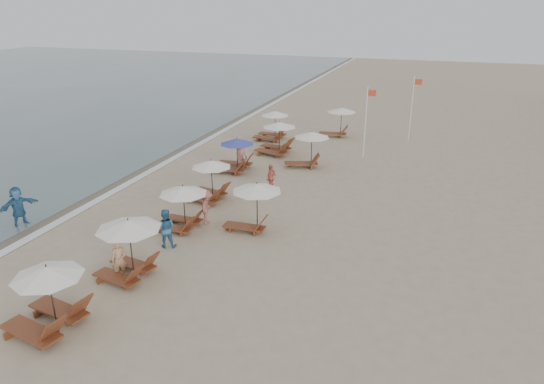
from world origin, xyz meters
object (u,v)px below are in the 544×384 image
(lounger_station_4, at_px, (233,156))
(lounger_station_6, at_px, (271,127))
(lounger_station_2, at_px, (180,206))
(beachgoer_near, at_px, (119,260))
(beachgoer_far_a, at_px, (271,178))
(lounger_station_3, at_px, (208,181))
(lounger_station_5, at_px, (275,139))
(beachgoer_mid_b, at_px, (207,207))
(inland_station_0, at_px, (252,202))
(inland_station_1, at_px, (307,147))
(lounger_station_0, at_px, (45,301))
(beachgoer_mid_a, at_px, (166,228))
(flag_pole_near, at_px, (366,119))
(beachgoer_far_b, at_px, (241,154))
(lounger_station_1, at_px, (126,247))
(waterline_walker, at_px, (18,206))
(inland_station_2, at_px, (337,120))

(lounger_station_4, relative_size, lounger_station_6, 1.03)
(lounger_station_2, bearing_deg, beachgoer_near, -90.37)
(beachgoer_near, bearing_deg, beachgoer_far_a, 39.90)
(lounger_station_3, distance_m, lounger_station_5, 9.20)
(beachgoer_mid_b, bearing_deg, lounger_station_5, -12.78)
(inland_station_0, height_order, inland_station_1, same)
(lounger_station_0, relative_size, beachgoer_mid_a, 1.59)
(lounger_station_2, xyz_separation_m, flag_pole_near, (6.03, 13.86, 1.49))
(lounger_station_2, height_order, lounger_station_6, lounger_station_6)
(inland_station_0, bearing_deg, lounger_station_2, -164.45)
(lounger_station_3, relative_size, lounger_station_6, 0.95)
(beachgoer_mid_a, bearing_deg, flag_pole_near, -129.09)
(inland_station_1, height_order, beachgoer_far_b, inland_station_1)
(beachgoer_near, bearing_deg, inland_station_0, 22.26)
(lounger_station_1, bearing_deg, lounger_station_4, 95.93)
(beachgoer_far_a, distance_m, waterline_walker, 12.43)
(inland_station_0, bearing_deg, beachgoer_mid_b, 179.82)
(lounger_station_6, relative_size, waterline_walker, 1.38)
(lounger_station_2, height_order, lounger_station_4, lounger_station_2)
(lounger_station_2, bearing_deg, beachgoer_far_a, 69.07)
(lounger_station_5, relative_size, inland_station_1, 0.99)
(inland_station_0, xyz_separation_m, beachgoer_near, (-3.14, -5.46, -0.63))
(inland_station_2, relative_size, waterline_walker, 1.50)
(inland_station_2, distance_m, flag_pole_near, 5.77)
(lounger_station_1, height_order, lounger_station_6, lounger_station_1)
(inland_station_2, height_order, beachgoer_far_a, inland_station_2)
(lounger_station_3, height_order, inland_station_1, inland_station_1)
(inland_station_0, height_order, beachgoer_mid_b, inland_station_0)
(lounger_station_0, distance_m, inland_station_2, 26.88)
(lounger_station_0, bearing_deg, inland_station_0, 68.72)
(lounger_station_1, xyz_separation_m, inland_station_2, (2.93, 23.15, 0.06))
(beachgoer_far_b, bearing_deg, inland_station_2, -2.32)
(beachgoer_far_a, height_order, flag_pole_near, flag_pole_near)
(lounger_station_5, bearing_deg, lounger_station_1, -89.73)
(lounger_station_5, height_order, lounger_station_6, lounger_station_5)
(lounger_station_5, relative_size, flag_pole_near, 0.60)
(lounger_station_1, distance_m, lounger_station_5, 17.20)
(inland_station_0, relative_size, flag_pole_near, 0.56)
(beachgoer_far_a, height_order, waterline_walker, waterline_walker)
(lounger_station_5, distance_m, beachgoer_far_a, 7.17)
(inland_station_1, bearing_deg, lounger_station_5, 142.99)
(lounger_station_0, distance_m, flag_pole_near, 22.77)
(lounger_station_6, distance_m, inland_station_2, 5.15)
(lounger_station_3, height_order, flag_pole_near, flag_pole_near)
(lounger_station_0, bearing_deg, lounger_station_3, 90.32)
(beachgoer_far_b, relative_size, waterline_walker, 0.89)
(beachgoer_far_b, height_order, flag_pole_near, flag_pole_near)
(beachgoer_mid_a, bearing_deg, waterline_walker, -16.47)
(beachgoer_far_a, bearing_deg, inland_station_2, -175.05)
(waterline_walker, bearing_deg, lounger_station_1, -85.39)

